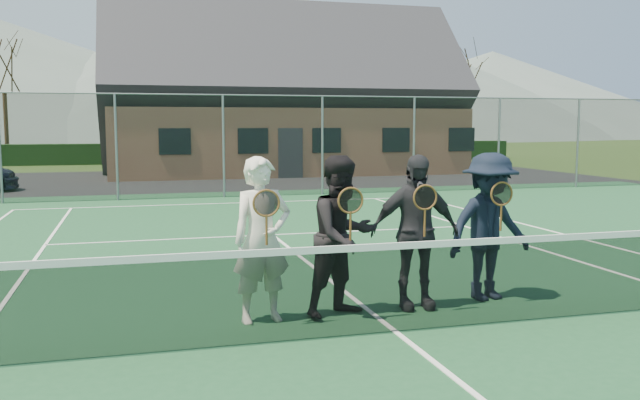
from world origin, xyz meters
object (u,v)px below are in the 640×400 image
object	(u,v)px
clubhouse	(281,83)
player_a	(262,240)
tennis_net	(397,284)
player_d	(489,227)
player_c	(415,232)
player_b	(343,236)

from	to	relation	value
clubhouse	player_a	bearing A→B (deg)	-102.75
tennis_net	player_d	world-z (taller)	player_d
player_a	player_c	distance (m)	1.81
player_a	player_b	xyz separation A→B (m)	(0.92, -0.00, -0.00)
player_b	player_c	bearing A→B (deg)	4.18
player_c	player_a	bearing A→B (deg)	-177.94
player_b	player_c	size ratio (longest dim) A/B	1.00
clubhouse	player_a	distance (m)	24.00
clubhouse	player_d	bearing A→B (deg)	-95.98
tennis_net	player_d	xyz separation A→B (m)	(1.59, 0.97, 0.38)
player_c	clubhouse	bearing A→B (deg)	81.54
tennis_net	clubhouse	bearing A→B (deg)	80.54
player_c	player_d	size ratio (longest dim) A/B	1.00
clubhouse	player_d	world-z (taller)	clubhouse
clubhouse	player_c	distance (m)	23.61
tennis_net	player_a	xyz separation A→B (m)	(-1.25, 0.78, 0.38)
player_c	player_d	distance (m)	1.04
tennis_net	player_b	world-z (taller)	player_b
clubhouse	player_a	size ratio (longest dim) A/B	8.67
clubhouse	player_c	size ratio (longest dim) A/B	8.67
tennis_net	clubhouse	distance (m)	24.57
tennis_net	player_c	world-z (taller)	player_c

